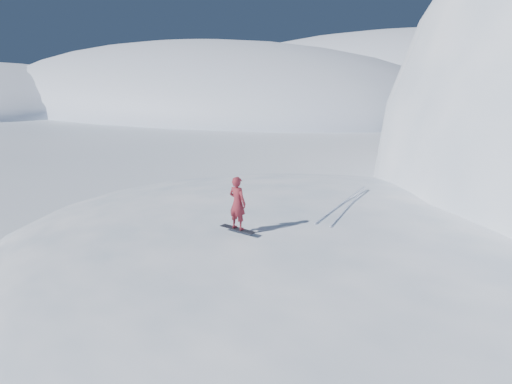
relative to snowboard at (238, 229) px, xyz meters
The scene contains 9 objects.
ground 4.06m from the snowboard, 16.66° to the left, with size 400.00×400.00×0.00m, color white.
near_ridge 6.19m from the snowboard, 43.66° to the left, with size 36.00×28.00×4.80m, color white.
far_ridge_a 90.51m from the snowboard, 137.66° to the left, with size 120.00×70.00×28.00m, color white.
far_ridge_c 116.93m from the snowboard, 108.39° to the left, with size 140.00×90.00×36.00m, color white.
wind_bumps 4.66m from the snowboard, 49.97° to the left, with size 16.00×14.40×1.00m.
snowboard is the anchor object (origin of this frame).
snowboarder 0.92m from the snowboard, ahead, with size 0.66×0.43×1.81m, color maroon.
vapor_plume 82.36m from the snowboard, 147.44° to the left, with size 9.01×7.21×6.31m, color white.
board_tracks 5.29m from the snowboard, 74.44° to the left, with size 1.61×5.93×0.04m.
Camera 1 is at (6.40, -12.00, 7.59)m, focal length 32.00 mm.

